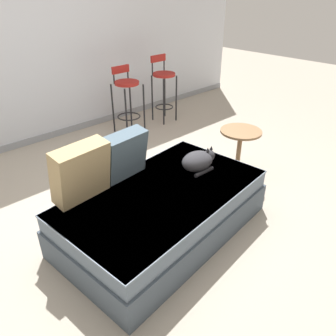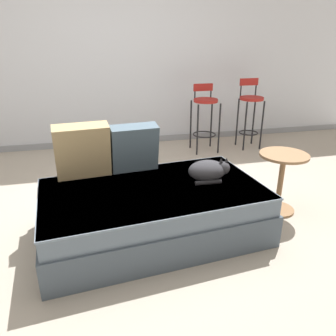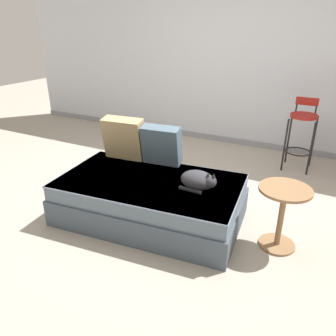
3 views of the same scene
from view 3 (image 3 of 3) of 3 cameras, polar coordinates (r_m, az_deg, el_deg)
The scene contains 9 objects.
ground_plane at distance 3.71m, azimuth 0.06°, elevation -5.64°, with size 16.00×16.00×0.00m, color #A89E8E.
wall_back_panel at distance 5.35m, azimuth 11.70°, elevation 17.82°, with size 8.00×0.10×2.60m, color silver.
wall_baseboard_trim at distance 5.57m, azimuth 10.47°, elevation 4.86°, with size 8.00×0.02×0.09m, color gray.
couch at distance 3.30m, azimuth -3.13°, elevation -5.39°, with size 1.88×1.20×0.43m.
throw_pillow_corner at distance 3.66m, azimuth -7.63°, elevation 5.16°, with size 0.47×0.27×0.47m.
throw_pillow_middle at distance 3.48m, azimuth -1.13°, elevation 4.01°, with size 0.43×0.25×0.43m.
cat at distance 3.01m, azimuth 5.33°, elevation -2.14°, with size 0.35×0.25×0.20m.
bar_stool_near_window at distance 4.66m, azimuth 22.31°, elevation 6.53°, with size 0.34×0.34×0.95m.
side_table at distance 2.98m, azimuth 19.27°, elevation -6.80°, with size 0.44×0.44×0.58m.
Camera 3 is at (1.47, -2.87, 1.84)m, focal length 35.00 mm.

